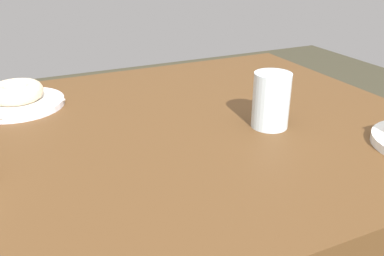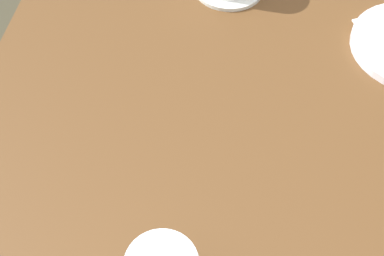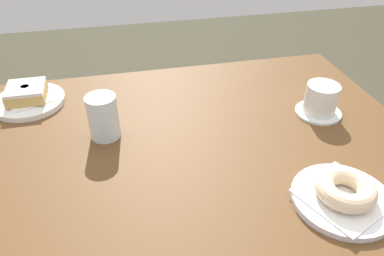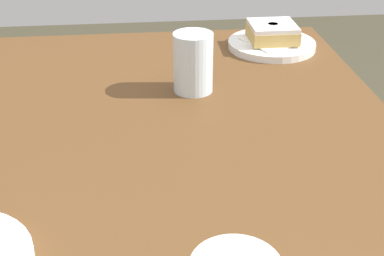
{
  "view_description": "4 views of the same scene",
  "coord_description": "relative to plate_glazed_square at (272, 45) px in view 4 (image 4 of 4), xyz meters",
  "views": [
    {
      "loc": [
        0.25,
        0.7,
        1.09
      ],
      "look_at": [
        -0.04,
        0.07,
        0.77
      ],
      "focal_mm": 38.39,
      "sensor_mm": 36.0,
      "label": 1
    },
    {
      "loc": [
        -0.4,
        0.03,
        1.33
      ],
      "look_at": [
        0.01,
        0.08,
        0.79
      ],
      "focal_mm": 48.57,
      "sensor_mm": 36.0,
      "label": 2
    },
    {
      "loc": [
        -0.16,
        -0.67,
        1.29
      ],
      "look_at": [
        -0.0,
        0.03,
        0.78
      ],
      "focal_mm": 34.23,
      "sensor_mm": 36.0,
      "label": 3
    },
    {
      "loc": [
        0.72,
        -0.02,
        1.18
      ],
      "look_at": [
        0.01,
        0.06,
        0.79
      ],
      "focal_mm": 51.06,
      "sensor_mm": 36.0,
      "label": 4
    }
  ],
  "objects": [
    {
      "name": "table",
      "position": [
        0.41,
        -0.28,
        -0.09
      ],
      "size": [
        1.1,
        0.83,
        0.75
      ],
      "color": "#56371C",
      "rests_on": "ground_plane"
    },
    {
      "name": "plate_glazed_square",
      "position": [
        0.0,
        0.0,
        0.0
      ],
      "size": [
        0.19,
        0.19,
        0.02
      ],
      "primitive_type": "cylinder",
      "color": "white",
      "rests_on": "table"
    },
    {
      "name": "donut_glazed_square",
      "position": [
        -0.0,
        0.0,
        0.03
      ],
      "size": [
        0.1,
        0.1,
        0.04
      ],
      "color": "tan",
      "rests_on": "napkin_glazed_square"
    },
    {
      "name": "napkin_glazed_square",
      "position": [
        0.0,
        0.0,
        0.01
      ],
      "size": [
        0.15,
        0.15,
        0.0
      ],
      "primitive_type": "cube",
      "rotation": [
        0.0,
        0.0,
        0.44
      ],
      "color": "white",
      "rests_on": "plate_glazed_square"
    },
    {
      "name": "water_glass",
      "position": [
        0.21,
        -0.2,
        0.05
      ],
      "size": [
        0.07,
        0.07,
        0.11
      ],
      "primitive_type": "cylinder",
      "color": "silver",
      "rests_on": "table"
    }
  ]
}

